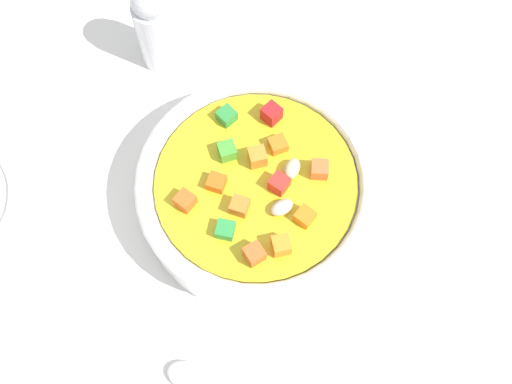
{
  "coord_description": "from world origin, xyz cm",
  "views": [
    {
      "loc": [
        -9.16,
        16.23,
        47.16
      ],
      "look_at": [
        0.0,
        0.0,
        2.21
      ],
      "focal_mm": 44.05,
      "sensor_mm": 36.0,
      "label": 1
    }
  ],
  "objects": [
    {
      "name": "pepper_shaker",
      "position": [
        14.1,
        -8.07,
        4.57
      ],
      "size": [
        3.44,
        3.44,
        9.21
      ],
      "color": "silver",
      "rests_on": "ground_plane"
    },
    {
      "name": "ground_plane",
      "position": [
        0.0,
        0.0,
        -1.0
      ],
      "size": [
        140.0,
        140.0,
        2.0
      ],
      "primitive_type": "cube",
      "color": "silver"
    },
    {
      "name": "spoon",
      "position": [
        3.17,
        15.08,
        0.45
      ],
      "size": [
        19.46,
        4.19,
        1.0
      ],
      "rotation": [
        0.0,
        0.0,
        3.28
      ],
      "color": "silver",
      "rests_on": "ground_plane"
    },
    {
      "name": "soup_bowl_main",
      "position": [
        -0.01,
        0.0,
        2.57
      ],
      "size": [
        18.25,
        18.25,
        5.48
      ],
      "color": "white",
      "rests_on": "ground_plane"
    }
  ]
}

